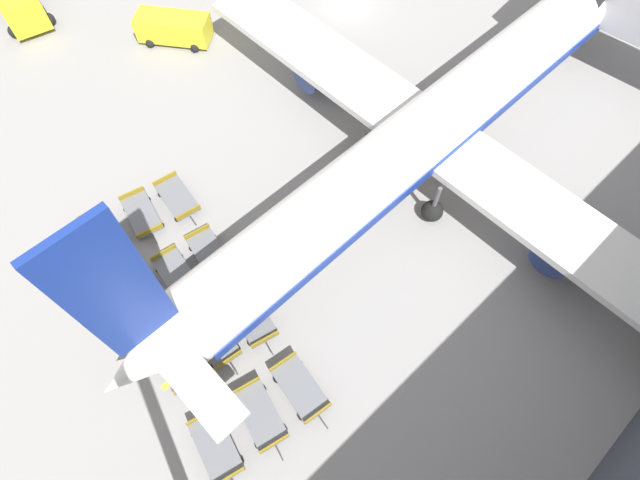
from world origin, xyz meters
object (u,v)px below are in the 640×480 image
Objects in this scene: baggage_dolly_row_near_col_c at (175,361)px; baggage_dolly_row_mid_b_col_b at (210,254)px; baggage_dolly_row_near_col_b at (137,297)px; baggage_dolly_row_mid_a_col_a at (142,215)px; baggage_dolly_row_near_col_a at (103,233)px; baggage_dolly_row_mid_a_col_c at (214,338)px; baggage_dolly_row_mid_b_col_c at (252,317)px; airplane at (444,118)px; baggage_dolly_row_mid_b_col_d at (300,388)px; baggage_dolly_row_mid_a_col_d at (260,415)px; baggage_dolly_row_mid_b_col_a at (178,198)px; baggage_dolly_row_mid_a_col_b at (177,275)px; service_van at (174,28)px; baggage_dolly_row_near_col_d at (216,447)px.

baggage_dolly_row_near_col_c is 1.00× the size of baggage_dolly_row_mid_b_col_b.
baggage_dolly_row_mid_a_col_a is (-4.02, 2.88, 0.00)m from baggage_dolly_row_near_col_b.
baggage_dolly_row_near_col_a is at bearing -100.41° from baggage_dolly_row_mid_a_col_a.
baggage_dolly_row_mid_a_col_a is at bearing 170.90° from baggage_dolly_row_mid_a_col_c.
baggage_dolly_row_mid_b_col_c is at bearing 78.85° from baggage_dolly_row_near_col_c.
baggage_dolly_row_mid_b_col_c is at bearing -87.07° from airplane.
baggage_dolly_row_mid_a_col_c is 1.00× the size of baggage_dolly_row_mid_b_col_d.
baggage_dolly_row_mid_a_col_d and baggage_dolly_row_mid_b_col_c have the same top height.
baggage_dolly_row_mid_a_col_a is (-8.10, -15.16, -2.98)m from airplane.
baggage_dolly_row_near_col_c is 9.36m from baggage_dolly_row_mid_b_col_a.
baggage_dolly_row_mid_a_col_d is 1.00× the size of baggage_dolly_row_mid_b_col_a.
baggage_dolly_row_near_col_a and baggage_dolly_row_mid_b_col_a have the same top height.
airplane is 18.00m from baggage_dolly_row_mid_a_col_d.
baggage_dolly_row_mid_b_col_c is at bearing 145.26° from baggage_dolly_row_mid_a_col_d.
baggage_dolly_row_mid_b_col_d is at bearing -7.75° from baggage_dolly_row_mid_b_col_b.
baggage_dolly_row_near_col_a is 1.00× the size of baggage_dolly_row_mid_b_col_b.
baggage_dolly_row_near_col_a is 2.26m from baggage_dolly_row_mid_a_col_a.
service_van is at bearing 145.52° from baggage_dolly_row_mid_a_col_b.
baggage_dolly_row_mid_a_col_a is (-8.03, 3.38, 0.00)m from baggage_dolly_row_near_col_c.
baggage_dolly_row_mid_b_col_a is at bearing 144.96° from baggage_dolly_row_mid_a_col_b.
baggage_dolly_row_mid_b_col_c is (4.43, 1.40, 0.00)m from baggage_dolly_row_mid_a_col_b.
baggage_dolly_row_near_col_d is 1.00× the size of baggage_dolly_row_mid_b_col_d.
baggage_dolly_row_mid_a_col_a is at bearing -179.36° from baggage_dolly_row_mid_b_col_d.
baggage_dolly_row_mid_a_col_d is (4.66, 1.40, 0.00)m from baggage_dolly_row_near_col_c.
baggage_dolly_row_mid_a_col_a is at bearing 144.38° from baggage_dolly_row_near_col_b.
baggage_dolly_row_mid_a_col_b is (-3.69, -15.86, -2.98)m from airplane.
baggage_dolly_row_mid_b_col_c is at bearing -8.02° from baggage_dolly_row_mid_b_col_b.
baggage_dolly_row_mid_b_col_a is at bearing 78.24° from baggage_dolly_row_mid_a_col_a.
airplane is at bearing 77.26° from baggage_dolly_row_near_col_b.
service_van is 1.36× the size of baggage_dolly_row_mid_a_col_d.
service_van reaches higher than baggage_dolly_row_mid_a_col_c.
airplane reaches higher than baggage_dolly_row_mid_a_col_b.
baggage_dolly_row_near_col_d is (4.31, -19.38, -2.98)m from airplane.
baggage_dolly_row_near_col_c is 1.00× the size of baggage_dolly_row_mid_a_col_c.
baggage_dolly_row_mid_b_col_a and baggage_dolly_row_mid_b_col_b have the same top height.
baggage_dolly_row_mid_a_col_d is 1.00× the size of baggage_dolly_row_mid_b_col_b.
baggage_dolly_row_mid_a_col_d is (0.29, 2.24, 0.00)m from baggage_dolly_row_near_col_d.
airplane is 14.79m from baggage_dolly_row_mid_b_col_c.
service_van is 1.36× the size of baggage_dolly_row_mid_a_col_a.
baggage_dolly_row_mid_b_col_d is (0.34, 2.13, 0.00)m from baggage_dolly_row_mid_a_col_d.
baggage_dolly_row_mid_b_col_c is (4.82, 3.57, 0.00)m from baggage_dolly_row_near_col_b.
baggage_dolly_row_mid_a_col_b and baggage_dolly_row_mid_b_col_b have the same top height.
baggage_dolly_row_mid_a_col_d is 4.70m from baggage_dolly_row_mid_b_col_c.
baggage_dolly_row_mid_b_col_d is at bearing -7.48° from baggage_dolly_row_mid_b_col_c.
service_van is at bearing 151.10° from baggage_dolly_row_mid_b_col_b.
baggage_dolly_row_mid_a_col_a is 8.86m from baggage_dolly_row_mid_b_col_c.
baggage_dolly_row_near_col_a is 1.00× the size of baggage_dolly_row_near_col_b.
baggage_dolly_row_mid_a_col_d is at bearing -26.61° from service_van.
baggage_dolly_row_mid_a_col_d is at bearing 5.90° from baggage_dolly_row_near_col_b.
baggage_dolly_row_near_col_a and baggage_dolly_row_near_col_c have the same top height.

